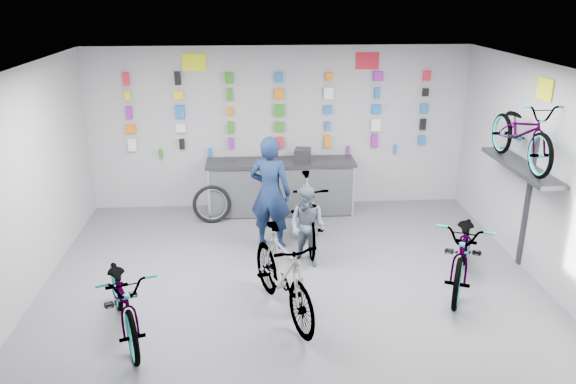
{
  "coord_description": "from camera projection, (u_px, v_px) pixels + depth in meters",
  "views": [
    {
      "loc": [
        -0.55,
        -6.2,
        3.92
      ],
      "look_at": [
        -0.02,
        1.4,
        1.17
      ],
      "focal_mm": 35.0,
      "sensor_mm": 36.0,
      "label": 1
    }
  ],
  "objects": [
    {
      "name": "floor",
      "position": [
        297.0,
        315.0,
        7.18
      ],
      "size": [
        8.0,
        8.0,
        0.0
      ],
      "primitive_type": "plane",
      "color": "#54545A",
      "rests_on": "ground"
    },
    {
      "name": "ceiling",
      "position": [
        298.0,
        79.0,
        6.16
      ],
      "size": [
        8.0,
        8.0,
        0.0
      ],
      "primitive_type": "plane",
      "rotation": [
        3.14,
        0.0,
        0.0
      ],
      "color": "white",
      "rests_on": "wall_back"
    },
    {
      "name": "wall_back",
      "position": [
        279.0,
        128.0,
        10.42
      ],
      "size": [
        7.0,
        0.0,
        7.0
      ],
      "primitive_type": "plane",
      "rotation": [
        1.57,
        0.0,
        0.0
      ],
      "color": "#B0B0B2",
      "rests_on": "floor"
    },
    {
      "name": "counter",
      "position": [
        281.0,
        188.0,
        10.34
      ],
      "size": [
        2.7,
        0.66,
        1.0
      ],
      "color": "black",
      "rests_on": "floor"
    },
    {
      "name": "merch_wall",
      "position": [
        279.0,
        114.0,
        10.26
      ],
      "size": [
        5.56,
        0.08,
        1.57
      ],
      "color": "white",
      "rests_on": "wall_back"
    },
    {
      "name": "wall_bracket",
      "position": [
        522.0,
        172.0,
        8.03
      ],
      "size": [
        0.39,
        1.9,
        2.0
      ],
      "color": "#333338",
      "rests_on": "wall_right"
    },
    {
      "name": "sign_left",
      "position": [
        194.0,
        62.0,
        9.89
      ],
      "size": [
        0.42,
        0.02,
        0.3
      ],
      "primitive_type": "cube",
      "color": "#F3FD18",
      "rests_on": "wall_back"
    },
    {
      "name": "sign_right",
      "position": [
        367.0,
        61.0,
        10.1
      ],
      "size": [
        0.42,
        0.02,
        0.3
      ],
      "primitive_type": "cube",
      "color": "red",
      "rests_on": "wall_back"
    },
    {
      "name": "sign_side",
      "position": [
        545.0,
        89.0,
        7.63
      ],
      "size": [
        0.02,
        0.4,
        0.3
      ],
      "primitive_type": "cube",
      "color": "#F3FD18",
      "rests_on": "wall_right"
    },
    {
      "name": "bike_left",
      "position": [
        124.0,
        297.0,
        6.65
      ],
      "size": [
        1.25,
        1.98,
        0.98
      ],
      "primitive_type": "imported",
      "rotation": [
        0.0,
        0.0,
        0.35
      ],
      "color": "gray",
      "rests_on": "floor"
    },
    {
      "name": "bike_center",
      "position": [
        283.0,
        274.0,
        7.04
      ],
      "size": [
        1.11,
        1.95,
        1.13
      ],
      "primitive_type": "imported",
      "rotation": [
        0.0,
        0.0,
        0.33
      ],
      "color": "gray",
      "rests_on": "floor"
    },
    {
      "name": "bike_right",
      "position": [
        465.0,
        249.0,
        7.75
      ],
      "size": [
        1.53,
        2.19,
        1.09
      ],
      "primitive_type": "imported",
      "rotation": [
        0.0,
        0.0,
        -0.43
      ],
      "color": "gray",
      "rests_on": "floor"
    },
    {
      "name": "bike_service",
      "position": [
        308.0,
        211.0,
        9.01
      ],
      "size": [
        0.54,
        1.9,
        1.14
      ],
      "primitive_type": "imported",
      "rotation": [
        0.0,
        0.0,
        0.0
      ],
      "color": "gray",
      "rests_on": "floor"
    },
    {
      "name": "bike_wall",
      "position": [
        522.0,
        132.0,
        7.82
      ],
      "size": [
        0.63,
        1.8,
        0.95
      ],
      "primitive_type": "imported",
      "color": "gray",
      "rests_on": "wall_bracket"
    },
    {
      "name": "clerk",
      "position": [
        270.0,
        193.0,
        8.83
      ],
      "size": [
        0.77,
        0.63,
        1.83
      ],
      "primitive_type": "imported",
      "rotation": [
        0.0,
        0.0,
        2.8
      ],
      "color": "#122143",
      "rests_on": "floor"
    },
    {
      "name": "customer",
      "position": [
        307.0,
        227.0,
        8.31
      ],
      "size": [
        0.76,
        0.73,
        1.23
      ],
      "primitive_type": "imported",
      "rotation": [
        0.0,
        0.0,
        -0.62
      ],
      "color": "slate",
      "rests_on": "floor"
    },
    {
      "name": "spare_wheel",
      "position": [
        212.0,
        204.0,
        9.96
      ],
      "size": [
        0.69,
        0.23,
        0.68
      ],
      "rotation": [
        0.0,
        0.0,
        0.08
      ],
      "color": "black",
      "rests_on": "floor"
    },
    {
      "name": "register",
      "position": [
        303.0,
        155.0,
        10.16
      ],
      "size": [
        0.34,
        0.35,
        0.22
      ],
      "primitive_type": "cube",
      "rotation": [
        0.0,
        0.0,
        -0.21
      ],
      "color": "black",
      "rests_on": "counter"
    }
  ]
}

